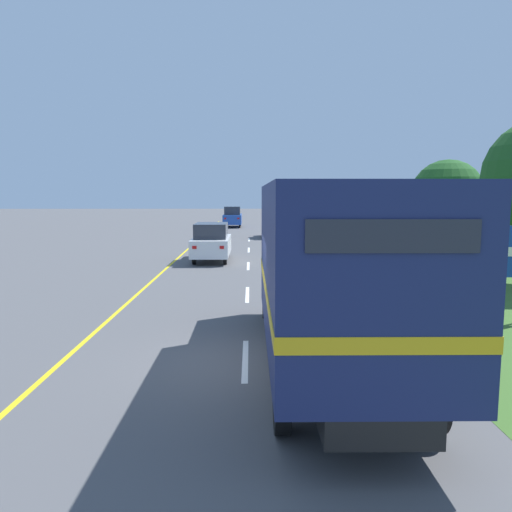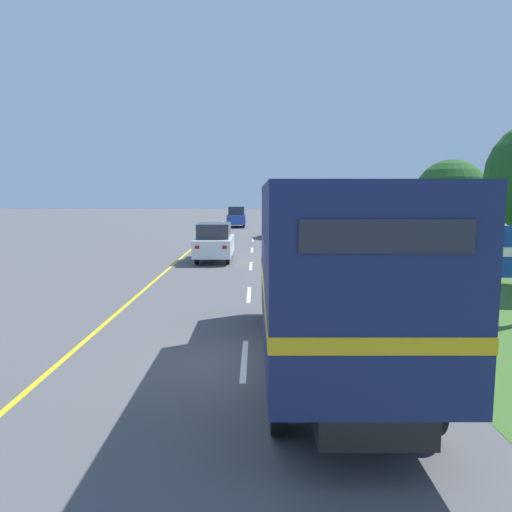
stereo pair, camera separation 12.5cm
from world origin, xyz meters
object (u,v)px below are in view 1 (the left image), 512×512
at_px(horse_trailer_truck, 330,267).
at_px(lead_car_blue_ahead, 233,217).
at_px(lead_car_white, 212,242).
at_px(roadside_tree_mid, 447,196).
at_px(highway_sign, 498,253).
at_px(lead_car_silver_ahead, 275,224).

height_order(horse_trailer_truck, lead_car_blue_ahead, horse_trailer_truck).
height_order(horse_trailer_truck, lead_car_white, horse_trailer_truck).
xyz_separation_m(lead_car_white, roadside_tree_mid, (12.07, 0.88, 2.28)).
distance_m(horse_trailer_truck, lead_car_white, 15.91).
relative_size(horse_trailer_truck, lead_car_white, 2.10).
height_order(horse_trailer_truck, highway_sign, horse_trailer_truck).
bearing_deg(lead_car_silver_ahead, lead_car_white, -106.09).
distance_m(lead_car_silver_ahead, roadside_tree_mid, 15.09).
bearing_deg(lead_car_white, lead_car_blue_ahead, 89.67).
xyz_separation_m(lead_car_silver_ahead, lead_car_blue_ahead, (-3.70, 11.95, 0.01)).
distance_m(highway_sign, roadside_tree_mid, 13.50).
distance_m(horse_trailer_truck, lead_car_silver_ahead, 28.85).
xyz_separation_m(horse_trailer_truck, roadside_tree_mid, (8.61, 16.38, 1.26)).
height_order(lead_car_blue_ahead, highway_sign, highway_sign).
relative_size(lead_car_silver_ahead, highway_sign, 1.38).
bearing_deg(roadside_tree_mid, highway_sign, -105.87).
relative_size(lead_car_white, highway_sign, 1.45).
bearing_deg(highway_sign, horse_trailer_truck, -144.95).
bearing_deg(lead_car_silver_ahead, lead_car_blue_ahead, 107.21).
relative_size(horse_trailer_truck, highway_sign, 3.05).
bearing_deg(roadside_tree_mid, horse_trailer_truck, -117.73).
relative_size(lead_car_white, roadside_tree_mid, 0.82).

